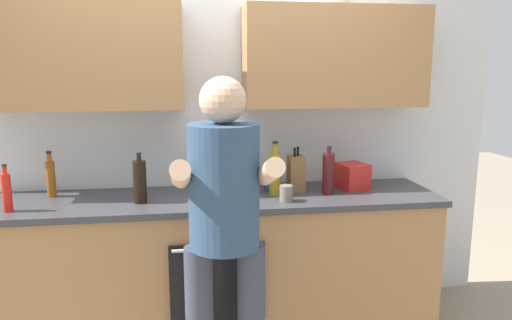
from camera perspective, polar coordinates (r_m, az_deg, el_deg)
name	(u,v)px	position (r m, az deg, el deg)	size (l,w,h in m)	color
back_wall_unit	(213,99)	(3.24, -5.09, 7.21)	(4.00, 0.38, 2.50)	silver
counter	(219,263)	(3.22, -4.45, -12.09)	(2.84, 0.67, 0.90)	#A37547
person_standing	(224,220)	(2.33, -3.77, -7.08)	(0.49, 0.45, 1.67)	#383D4C
bottle_oil	(275,173)	(3.09, 2.27, -1.53)	(0.08, 0.08, 0.35)	olive
bottle_soy	(140,181)	(2.98, -13.61, -2.46)	(0.08, 0.08, 0.31)	black
bottle_soda	(231,175)	(3.18, -2.97, -1.83)	(0.07, 0.07, 0.27)	#198C33
bottle_wine	(328,173)	(3.14, 8.57, -1.54)	(0.08, 0.08, 0.31)	#471419
bottle_vinegar	(211,173)	(3.09, -5.39, -1.53)	(0.08, 0.08, 0.33)	brown
bottle_hotsauce	(7,192)	(3.07, -27.46, -3.35)	(0.05, 0.05, 0.28)	red
bottle_syrup	(51,177)	(3.30, -23.16, -1.91)	(0.06, 0.06, 0.29)	#8C4C14
cup_stoneware	(286,193)	(2.95, 3.60, -3.98)	(0.08, 0.08, 0.10)	slate
cup_ceramic	(255,184)	(3.16, -0.08, -2.89)	(0.07, 0.07, 0.11)	#BF4C47
cup_tea	(270,183)	(3.22, 1.72, -2.71)	(0.09, 0.09, 0.10)	#33598C
knife_block	(296,173)	(3.19, 4.76, -1.59)	(0.10, 0.14, 0.29)	brown
grocery_bag_crisps	(352,176)	(3.32, 11.33, -1.88)	(0.18, 0.19, 0.17)	red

